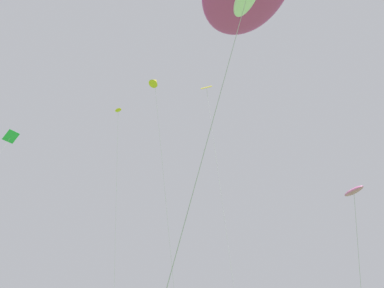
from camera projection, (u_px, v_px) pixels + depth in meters
The scene contains 5 objects.
small_kite_diamond_red at pixel (354, 192), 17.06m from camera, with size 2.30×2.53×9.50m.
small_kite_tiny_distant at pixel (6, 145), 29.47m from camera, with size 4.90×1.46×19.22m.
small_kite_box_yellow at pixel (155, 84), 27.40m from camera, with size 4.20×1.13×21.22m.
small_kite_streamer_purple at pixel (208, 98), 31.77m from camera, with size 3.40×4.24×24.48m.
small_kite_bird_shape at pixel (118, 123), 29.03m from camera, with size 2.85×0.70×20.35m.
Camera 1 is at (-6.90, 3.79, 1.88)m, focal length 33.58 mm.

